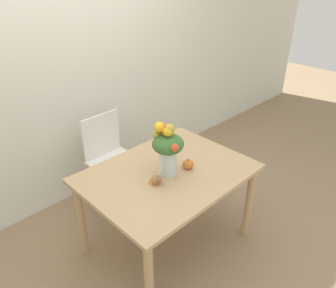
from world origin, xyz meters
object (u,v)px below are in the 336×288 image
Objects in this scene: flower_vase at (168,147)px; pumpkin at (188,164)px; turkey_figurine at (155,179)px; dining_chair_near_window at (112,159)px.

flower_vase reaches higher than pumpkin.
flower_vase is at bearing 11.60° from turkey_figurine.
pumpkin is 0.91m from dining_chair_near_window.
turkey_figurine is at bearing -104.89° from dining_chair_near_window.
turkey_figurine is (-0.31, 0.03, 0.00)m from pumpkin.
flower_vase is 0.24m from turkey_figurine.
flower_vase is 3.59× the size of turkey_figurine.
flower_vase is at bearing 158.75° from pumpkin.
pumpkin is at bearing -84.17° from dining_chair_near_window.
dining_chair_near_window reaches higher than turkey_figurine.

